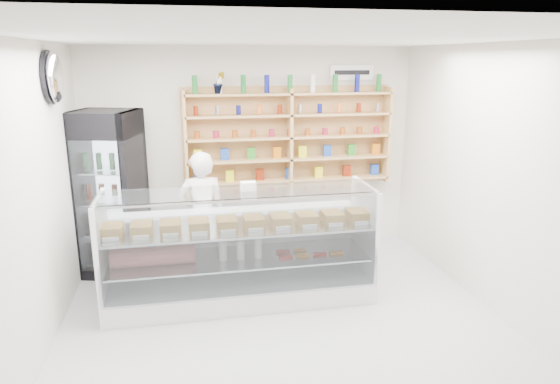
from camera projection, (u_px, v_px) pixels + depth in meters
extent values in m
plane|color=#B2B2B7|center=(290.00, 335.00, 4.91)|extent=(5.00, 5.00, 0.00)
plane|color=white|center=(291.00, 38.00, 4.18)|extent=(5.00, 5.00, 0.00)
plane|color=beige|center=(252.00, 151.00, 6.91)|extent=(4.50, 0.00, 4.50)
plane|color=beige|center=(412.00, 350.00, 2.17)|extent=(4.50, 0.00, 4.50)
plane|color=beige|center=(25.00, 213.00, 4.12)|extent=(0.00, 5.00, 5.00)
plane|color=beige|center=(511.00, 187.00, 4.96)|extent=(0.00, 5.00, 5.00)
cube|color=white|center=(241.00, 289.00, 5.63)|extent=(2.93, 0.83, 0.24)
cube|color=white|center=(236.00, 241.00, 5.88)|extent=(2.93, 0.05, 0.62)
cube|color=silver|center=(240.00, 258.00, 5.53)|extent=(2.81, 0.73, 0.02)
cube|color=silver|center=(240.00, 227.00, 5.44)|extent=(2.87, 0.76, 0.02)
cube|color=silver|center=(244.00, 249.00, 5.08)|extent=(2.87, 0.12, 1.02)
cube|color=silver|center=(239.00, 192.00, 5.28)|extent=(2.87, 0.58, 0.01)
imported|color=silver|center=(202.00, 215.00, 6.07)|extent=(0.59, 0.40, 1.58)
cube|color=black|center=(110.00, 193.00, 6.17)|extent=(0.90, 0.89, 2.04)
cube|color=#31053B|center=(108.00, 127.00, 5.66)|extent=(0.70, 0.23, 0.29)
cube|color=silver|center=(116.00, 208.00, 5.89)|extent=(0.60, 0.18, 1.61)
cube|color=tan|center=(186.00, 141.00, 6.54)|extent=(0.04, 0.28, 1.33)
cube|color=tan|center=(290.00, 138.00, 6.81)|extent=(0.04, 0.28, 1.33)
cube|color=tan|center=(386.00, 135.00, 7.07)|extent=(0.04, 0.28, 1.33)
cube|color=tan|center=(290.00, 180.00, 6.96)|extent=(2.80, 0.28, 0.03)
cube|color=tan|center=(290.00, 159.00, 6.88)|extent=(2.80, 0.28, 0.03)
cube|color=tan|center=(290.00, 137.00, 6.80)|extent=(2.80, 0.28, 0.03)
cube|color=tan|center=(290.00, 115.00, 6.73)|extent=(2.80, 0.28, 0.03)
cube|color=tan|center=(290.00, 94.00, 6.65)|extent=(2.80, 0.28, 0.03)
imported|color=#1E6626|center=(219.00, 83.00, 6.44)|extent=(0.17, 0.15, 0.28)
ellipsoid|color=silver|center=(55.00, 77.00, 5.00)|extent=(0.15, 0.50, 0.50)
cube|color=white|center=(352.00, 72.00, 6.88)|extent=(0.62, 0.03, 0.20)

